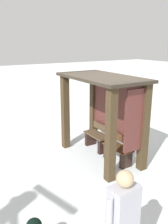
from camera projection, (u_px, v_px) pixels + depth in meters
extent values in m
plane|color=white|center=(100.00, 157.00, 7.14)|extent=(60.00, 60.00, 0.00)
cube|color=#3E301C|center=(65.00, 112.00, 7.50)|extent=(0.20, 0.20, 2.28)
cube|color=#3E301C|center=(111.00, 136.00, 5.62)|extent=(0.20, 0.20, 2.28)
cube|color=#3E301C|center=(94.00, 108.00, 8.03)|extent=(0.20, 0.20, 2.28)
cube|color=#3E301C|center=(144.00, 128.00, 6.15)|extent=(0.20, 0.20, 2.28)
cube|color=#2F281E|center=(102.00, 77.00, 6.50)|extent=(2.65, 1.42, 0.08)
cube|color=#562823|center=(116.00, 108.00, 7.02)|extent=(2.09, 0.08, 1.57)
cube|color=#3E301C|center=(114.00, 136.00, 7.24)|extent=(2.09, 0.06, 0.08)
cube|color=#562823|center=(134.00, 121.00, 5.91)|extent=(0.08, 0.58, 1.57)
cube|color=brown|center=(97.00, 135.00, 7.54)|extent=(0.92, 0.41, 0.05)
cube|color=brown|center=(102.00, 128.00, 7.58)|extent=(0.87, 0.04, 0.20)
cube|color=black|center=(103.00, 146.00, 7.32)|extent=(0.12, 0.35, 0.44)
cube|color=black|center=(90.00, 138.00, 7.91)|extent=(0.12, 0.35, 0.44)
cube|color=#53321C|center=(118.00, 147.00, 6.72)|extent=(0.92, 0.41, 0.03)
cube|color=#53321C|center=(123.00, 139.00, 6.75)|extent=(0.87, 0.04, 0.20)
cube|color=#31221C|center=(126.00, 160.00, 6.48)|extent=(0.12, 0.35, 0.43)
cube|color=#31221C|center=(109.00, 150.00, 7.07)|extent=(0.12, 0.35, 0.43)
cube|color=#B0B0BC|center=(123.00, 209.00, 3.16)|extent=(0.29, 0.40, 0.66)
sphere|color=tan|center=(125.00, 179.00, 3.03)|extent=(0.22, 0.22, 0.22)
cylinder|color=#B0B0BC|center=(136.00, 204.00, 3.30)|extent=(0.10, 0.10, 0.59)
cylinder|color=#B0B0BC|center=(109.00, 219.00, 3.03)|extent=(0.10, 0.10, 0.59)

